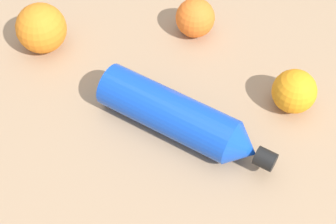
{
  "coord_description": "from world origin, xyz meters",
  "views": [
    {
      "loc": [
        0.4,
        0.03,
        0.63
      ],
      "look_at": [
        -0.04,
        -0.02,
        0.03
      ],
      "focal_mm": 54.25,
      "sensor_mm": 36.0,
      "label": 1
    }
  ],
  "objects_px": {
    "orange_1": "(294,91)",
    "water_bottle": "(180,118)",
    "orange_0": "(195,18)",
    "orange_3": "(41,28)"
  },
  "relations": [
    {
      "from": "water_bottle",
      "to": "orange_1",
      "type": "bearing_deg",
      "value": 46.87
    },
    {
      "from": "orange_1",
      "to": "orange_3",
      "type": "distance_m",
      "value": 0.42
    },
    {
      "from": "orange_1",
      "to": "orange_3",
      "type": "relative_size",
      "value": 0.81
    },
    {
      "from": "water_bottle",
      "to": "orange_1",
      "type": "relative_size",
      "value": 3.95
    },
    {
      "from": "water_bottle",
      "to": "orange_0",
      "type": "bearing_deg",
      "value": 113.27
    },
    {
      "from": "orange_0",
      "to": "orange_3",
      "type": "relative_size",
      "value": 0.81
    },
    {
      "from": "orange_1",
      "to": "orange_3",
      "type": "xyz_separation_m",
      "value": [
        -0.08,
        -0.41,
        0.01
      ]
    },
    {
      "from": "orange_3",
      "to": "water_bottle",
      "type": "bearing_deg",
      "value": 58.23
    },
    {
      "from": "water_bottle",
      "to": "orange_3",
      "type": "height_order",
      "value": "orange_3"
    },
    {
      "from": "orange_1",
      "to": "water_bottle",
      "type": "bearing_deg",
      "value": -68.0
    }
  ]
}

